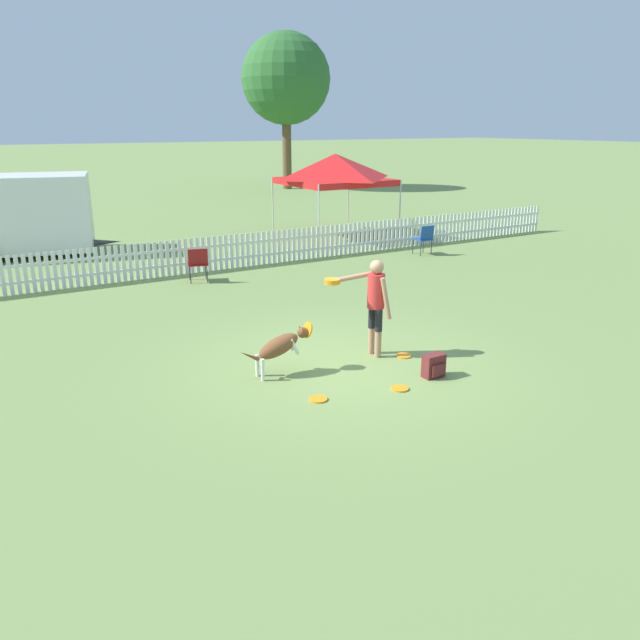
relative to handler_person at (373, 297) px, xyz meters
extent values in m
plane|color=olive|center=(-0.58, -0.06, -1.01)|extent=(240.00, 240.00, 0.00)
cylinder|color=tan|center=(0.04, -0.11, -0.78)|extent=(0.11, 0.11, 0.45)
cylinder|color=black|center=(0.04, -0.11, -0.37)|extent=(0.12, 0.12, 0.37)
cylinder|color=tan|center=(0.05, 0.09, -0.78)|extent=(0.11, 0.11, 0.45)
cylinder|color=black|center=(0.05, 0.09, -0.37)|extent=(0.12, 0.12, 0.37)
cylinder|color=red|center=(0.05, -0.01, 0.09)|extent=(0.29, 0.29, 0.56)
sphere|color=tan|center=(0.05, -0.01, 0.49)|extent=(0.23, 0.23, 0.23)
cylinder|color=tan|center=(0.09, -0.22, 0.01)|extent=(0.21, 0.18, 0.68)
cylinder|color=tan|center=(-0.28, 0.20, 0.31)|extent=(0.69, 0.17, 0.14)
cylinder|color=orange|center=(-0.62, 0.25, 0.26)|extent=(0.25, 0.25, 0.02)
cylinder|color=orange|center=(-0.62, 0.25, 0.28)|extent=(0.25, 0.25, 0.02)
cylinder|color=orange|center=(-0.62, 0.25, 0.31)|extent=(0.25, 0.25, 0.02)
ellipsoid|color=brown|center=(-1.70, 0.05, -0.55)|extent=(0.73, 0.32, 0.48)
ellipsoid|color=white|center=(-1.70, 0.05, -0.60)|extent=(0.39, 0.18, 0.22)
sphere|color=brown|center=(-1.28, 0.03, -0.39)|extent=(0.17, 0.17, 0.17)
cone|color=brown|center=(-1.20, 0.03, -0.37)|extent=(0.15, 0.10, 0.13)
cylinder|color=orange|center=(-1.20, 0.03, -0.37)|extent=(0.12, 0.26, 0.25)
cone|color=brown|center=(-1.31, 0.08, -0.33)|extent=(0.05, 0.05, 0.08)
cone|color=brown|center=(-1.31, -0.02, -0.33)|extent=(0.05, 0.05, 0.08)
cylinder|color=white|center=(-2.01, 0.16, -0.84)|extent=(0.06, 0.06, 0.35)
cylinder|color=white|center=(-2.02, -0.05, -0.84)|extent=(0.06, 0.06, 0.35)
cylinder|color=white|center=(-1.47, 0.13, -0.56)|extent=(0.17, 0.06, 0.27)
cylinder|color=white|center=(-1.48, -0.05, -0.56)|extent=(0.17, 0.06, 0.27)
cone|color=brown|center=(-2.18, 0.06, -0.61)|extent=(0.33, 0.08, 0.22)
cylinder|color=orange|center=(0.43, -0.32, -1.00)|extent=(0.25, 0.25, 0.02)
cylinder|color=orange|center=(-0.45, -1.34, -1.00)|extent=(0.25, 0.25, 0.02)
cylinder|color=orange|center=(-1.65, -1.05, -1.00)|extent=(0.25, 0.25, 0.02)
cube|color=maroon|center=(0.28, -1.23, -0.83)|extent=(0.34, 0.18, 0.36)
cube|color=maroon|center=(0.28, -1.34, -0.87)|extent=(0.24, 0.04, 0.18)
cube|color=white|center=(-0.58, 7.23, -0.74)|extent=(25.87, 0.04, 0.06)
cube|color=white|center=(-0.58, 7.23, -0.36)|extent=(25.87, 0.04, 0.06)
cube|color=white|center=(-4.86, 7.23, -0.56)|extent=(0.09, 0.02, 0.90)
cube|color=white|center=(-4.71, 7.23, -0.56)|extent=(0.09, 0.02, 0.90)
cube|color=white|center=(-4.55, 7.23, -0.56)|extent=(0.09, 0.02, 0.90)
cube|color=white|center=(-4.40, 7.23, -0.56)|extent=(0.09, 0.02, 0.90)
cube|color=white|center=(-4.24, 7.23, -0.56)|extent=(0.09, 0.02, 0.90)
cube|color=white|center=(-4.09, 7.23, -0.56)|extent=(0.09, 0.02, 0.90)
cube|color=white|center=(-3.93, 7.23, -0.56)|extent=(0.09, 0.02, 0.90)
cube|color=white|center=(-3.77, 7.23, -0.56)|extent=(0.09, 0.02, 0.90)
cube|color=white|center=(-3.62, 7.23, -0.56)|extent=(0.09, 0.02, 0.90)
cube|color=white|center=(-3.46, 7.23, -0.56)|extent=(0.09, 0.02, 0.90)
cube|color=white|center=(-3.31, 7.23, -0.56)|extent=(0.09, 0.02, 0.90)
cube|color=white|center=(-3.15, 7.23, -0.56)|extent=(0.09, 0.02, 0.90)
cube|color=white|center=(-2.99, 7.23, -0.56)|extent=(0.09, 0.02, 0.90)
cube|color=white|center=(-2.84, 7.23, -0.56)|extent=(0.09, 0.02, 0.90)
cube|color=white|center=(-2.68, 7.23, -0.56)|extent=(0.09, 0.02, 0.90)
cube|color=white|center=(-2.53, 7.23, -0.56)|extent=(0.09, 0.02, 0.90)
cube|color=white|center=(-2.37, 7.23, -0.56)|extent=(0.09, 0.02, 0.90)
cube|color=white|center=(-2.21, 7.23, -0.56)|extent=(0.09, 0.02, 0.90)
cube|color=white|center=(-2.06, 7.23, -0.56)|extent=(0.09, 0.02, 0.90)
cube|color=white|center=(-1.90, 7.23, -0.56)|extent=(0.09, 0.02, 0.90)
cube|color=white|center=(-1.75, 7.23, -0.56)|extent=(0.09, 0.02, 0.90)
cube|color=white|center=(-1.59, 7.23, -0.56)|extent=(0.09, 0.02, 0.90)
cube|color=white|center=(-1.44, 7.23, -0.56)|extent=(0.09, 0.02, 0.90)
cube|color=white|center=(-1.28, 7.23, -0.56)|extent=(0.09, 0.02, 0.90)
cube|color=white|center=(-1.12, 7.23, -0.56)|extent=(0.09, 0.02, 0.90)
cube|color=white|center=(-0.97, 7.23, -0.56)|extent=(0.09, 0.02, 0.90)
cube|color=white|center=(-0.81, 7.23, -0.56)|extent=(0.09, 0.02, 0.90)
cube|color=white|center=(-0.66, 7.23, -0.56)|extent=(0.09, 0.02, 0.90)
cube|color=white|center=(-0.50, 7.23, -0.56)|extent=(0.09, 0.02, 0.90)
cube|color=white|center=(-0.34, 7.23, -0.56)|extent=(0.09, 0.02, 0.90)
cube|color=white|center=(-0.19, 7.23, -0.56)|extent=(0.09, 0.02, 0.90)
cube|color=white|center=(-0.03, 7.23, -0.56)|extent=(0.09, 0.02, 0.90)
cube|color=white|center=(0.12, 7.23, -0.56)|extent=(0.09, 0.02, 0.90)
cube|color=white|center=(0.28, 7.23, -0.56)|extent=(0.09, 0.02, 0.90)
cube|color=white|center=(0.44, 7.23, -0.56)|extent=(0.09, 0.02, 0.90)
cube|color=white|center=(0.59, 7.23, -0.56)|extent=(0.09, 0.02, 0.90)
cube|color=white|center=(0.75, 7.23, -0.56)|extent=(0.09, 0.02, 0.90)
cube|color=white|center=(0.90, 7.23, -0.56)|extent=(0.09, 0.02, 0.90)
cube|color=white|center=(1.06, 7.23, -0.56)|extent=(0.09, 0.02, 0.90)
cube|color=white|center=(1.21, 7.23, -0.56)|extent=(0.09, 0.02, 0.90)
cube|color=white|center=(1.37, 7.23, -0.56)|extent=(0.09, 0.02, 0.90)
cube|color=white|center=(1.53, 7.23, -0.56)|extent=(0.09, 0.02, 0.90)
cube|color=white|center=(1.68, 7.23, -0.56)|extent=(0.09, 0.02, 0.90)
cube|color=white|center=(1.84, 7.23, -0.56)|extent=(0.09, 0.02, 0.90)
cube|color=white|center=(1.99, 7.23, -0.56)|extent=(0.09, 0.02, 0.90)
cube|color=white|center=(2.15, 7.23, -0.56)|extent=(0.09, 0.02, 0.90)
cube|color=white|center=(2.31, 7.23, -0.56)|extent=(0.09, 0.02, 0.90)
cube|color=white|center=(2.46, 7.23, -0.56)|extent=(0.09, 0.02, 0.90)
cube|color=white|center=(2.62, 7.23, -0.56)|extent=(0.09, 0.02, 0.90)
cube|color=white|center=(2.77, 7.23, -0.56)|extent=(0.09, 0.02, 0.90)
cube|color=white|center=(2.93, 7.23, -0.56)|extent=(0.09, 0.02, 0.90)
cube|color=white|center=(3.08, 7.23, -0.56)|extent=(0.09, 0.02, 0.90)
cube|color=white|center=(3.24, 7.23, -0.56)|extent=(0.09, 0.02, 0.90)
cube|color=white|center=(3.40, 7.23, -0.56)|extent=(0.09, 0.02, 0.90)
cube|color=white|center=(3.55, 7.23, -0.56)|extent=(0.09, 0.02, 0.90)
cube|color=white|center=(3.71, 7.23, -0.56)|extent=(0.09, 0.02, 0.90)
cube|color=white|center=(3.86, 7.23, -0.56)|extent=(0.09, 0.02, 0.90)
cube|color=white|center=(4.02, 7.23, -0.56)|extent=(0.09, 0.02, 0.90)
cube|color=white|center=(4.18, 7.23, -0.56)|extent=(0.09, 0.02, 0.90)
cube|color=white|center=(4.33, 7.23, -0.56)|extent=(0.09, 0.02, 0.90)
cube|color=white|center=(4.49, 7.23, -0.56)|extent=(0.09, 0.02, 0.90)
cube|color=white|center=(4.64, 7.23, -0.56)|extent=(0.09, 0.02, 0.90)
cube|color=white|center=(4.80, 7.23, -0.56)|extent=(0.09, 0.02, 0.90)
cube|color=white|center=(4.96, 7.23, -0.56)|extent=(0.09, 0.02, 0.90)
cube|color=white|center=(5.11, 7.23, -0.56)|extent=(0.09, 0.02, 0.90)
cube|color=white|center=(5.27, 7.23, -0.56)|extent=(0.09, 0.02, 0.90)
cube|color=white|center=(5.42, 7.23, -0.56)|extent=(0.09, 0.02, 0.90)
cube|color=white|center=(5.58, 7.23, -0.56)|extent=(0.09, 0.02, 0.90)
cube|color=white|center=(5.73, 7.23, -0.56)|extent=(0.09, 0.02, 0.90)
cube|color=white|center=(5.89, 7.23, -0.56)|extent=(0.09, 0.02, 0.90)
cube|color=white|center=(6.05, 7.23, -0.56)|extent=(0.09, 0.02, 0.90)
cube|color=white|center=(6.20, 7.23, -0.56)|extent=(0.09, 0.02, 0.90)
cube|color=white|center=(6.36, 7.23, -0.56)|extent=(0.09, 0.02, 0.90)
cube|color=white|center=(6.51, 7.23, -0.56)|extent=(0.09, 0.02, 0.90)
cube|color=white|center=(6.67, 7.23, -0.56)|extent=(0.09, 0.02, 0.90)
cube|color=white|center=(6.83, 7.23, -0.56)|extent=(0.09, 0.02, 0.90)
cube|color=white|center=(6.98, 7.23, -0.56)|extent=(0.09, 0.02, 0.90)
cube|color=white|center=(7.14, 7.23, -0.56)|extent=(0.09, 0.02, 0.90)
cube|color=white|center=(7.29, 7.23, -0.56)|extent=(0.09, 0.02, 0.90)
cube|color=white|center=(7.45, 7.23, -0.56)|extent=(0.09, 0.02, 0.90)
cube|color=white|center=(7.61, 7.23, -0.56)|extent=(0.09, 0.02, 0.90)
cube|color=white|center=(7.76, 7.23, -0.56)|extent=(0.09, 0.02, 0.90)
cube|color=white|center=(7.92, 7.23, -0.56)|extent=(0.09, 0.02, 0.90)
cube|color=white|center=(8.07, 7.23, -0.56)|extent=(0.09, 0.02, 0.90)
cube|color=white|center=(8.23, 7.23, -0.56)|extent=(0.09, 0.02, 0.90)
cube|color=white|center=(8.38, 7.23, -0.56)|extent=(0.09, 0.02, 0.90)
cube|color=white|center=(8.54, 7.23, -0.56)|extent=(0.09, 0.02, 0.90)
cube|color=white|center=(8.70, 7.23, -0.56)|extent=(0.09, 0.02, 0.90)
cube|color=white|center=(8.85, 7.23, -0.56)|extent=(0.09, 0.02, 0.90)
cube|color=white|center=(9.01, 7.23, -0.56)|extent=(0.09, 0.02, 0.90)
cube|color=white|center=(9.16, 7.23, -0.56)|extent=(0.09, 0.02, 0.90)
cube|color=white|center=(9.32, 7.23, -0.56)|extent=(0.09, 0.02, 0.90)
cube|color=white|center=(9.48, 7.23, -0.56)|extent=(0.09, 0.02, 0.90)
cube|color=white|center=(9.63, 7.23, -0.56)|extent=(0.09, 0.02, 0.90)
cube|color=white|center=(9.79, 7.23, -0.56)|extent=(0.09, 0.02, 0.90)
cube|color=white|center=(9.94, 7.23, -0.56)|extent=(0.09, 0.02, 0.90)
cube|color=white|center=(10.10, 7.23, -0.56)|extent=(0.09, 0.02, 0.90)
cube|color=white|center=(10.25, 7.23, -0.56)|extent=(0.09, 0.02, 0.90)
cube|color=white|center=(10.41, 7.23, -0.56)|extent=(0.09, 0.02, 0.90)
cube|color=white|center=(10.57, 7.23, -0.56)|extent=(0.09, 0.02, 0.90)
cube|color=white|center=(10.72, 7.23, -0.56)|extent=(0.09, 0.02, 0.90)
cube|color=white|center=(10.88, 7.23, -0.56)|extent=(0.09, 0.02, 0.90)
cube|color=white|center=(11.03, 7.23, -0.56)|extent=(0.09, 0.02, 0.90)
cube|color=white|center=(11.19, 7.23, -0.56)|extent=(0.09, 0.02, 0.90)
cube|color=white|center=(11.35, 7.23, -0.56)|extent=(0.09, 0.02, 0.90)
cube|color=white|center=(11.50, 7.23, -0.56)|extent=(0.09, 0.02, 0.90)
cube|color=white|center=(11.66, 7.23, -0.56)|extent=(0.09, 0.02, 0.90)
cube|color=white|center=(11.81, 7.23, -0.56)|extent=(0.09, 0.02, 0.90)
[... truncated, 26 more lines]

